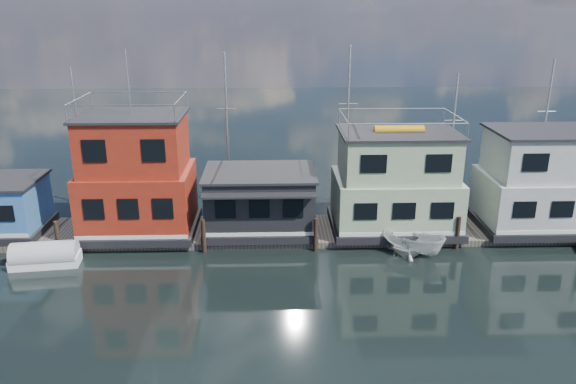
{
  "coord_description": "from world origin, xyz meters",
  "views": [
    {
      "loc": [
        0.25,
        -23.14,
        14.98
      ],
      "look_at": [
        1.35,
        12.0,
        3.0
      ],
      "focal_mm": 35.0,
      "sensor_mm": 36.0,
      "label": 1
    }
  ],
  "objects_px": {
    "houseboat_red": "(137,178)",
    "motorboat": "(413,242)",
    "houseboat_white": "(544,182)",
    "houseboat_dark": "(260,201)",
    "tarp_runabout": "(45,256)",
    "houseboat_green": "(396,183)",
    "dinghy_white": "(408,248)"
  },
  "relations": [
    {
      "from": "houseboat_green",
      "to": "houseboat_white",
      "type": "distance_m",
      "value": 10.0
    },
    {
      "from": "houseboat_green",
      "to": "tarp_runabout",
      "type": "distance_m",
      "value": 22.4
    },
    {
      "from": "houseboat_dark",
      "to": "motorboat",
      "type": "distance_m",
      "value": 10.25
    },
    {
      "from": "houseboat_white",
      "to": "houseboat_red",
      "type": "bearing_deg",
      "value": -180.0
    },
    {
      "from": "houseboat_red",
      "to": "houseboat_dark",
      "type": "height_order",
      "value": "houseboat_red"
    },
    {
      "from": "houseboat_red",
      "to": "houseboat_green",
      "type": "distance_m",
      "value": 17.01
    },
    {
      "from": "dinghy_white",
      "to": "houseboat_green",
      "type": "bearing_deg",
      "value": 11.63
    },
    {
      "from": "houseboat_white",
      "to": "houseboat_green",
      "type": "bearing_deg",
      "value": 180.0
    },
    {
      "from": "motorboat",
      "to": "houseboat_green",
      "type": "bearing_deg",
      "value": 41.81
    },
    {
      "from": "houseboat_white",
      "to": "motorboat",
      "type": "bearing_deg",
      "value": -160.0
    },
    {
      "from": "houseboat_dark",
      "to": "dinghy_white",
      "type": "distance_m",
      "value": 10.09
    },
    {
      "from": "houseboat_green",
      "to": "houseboat_white",
      "type": "xyz_separation_m",
      "value": [
        10.0,
        -0.0,
        -0.01
      ]
    },
    {
      "from": "houseboat_green",
      "to": "motorboat",
      "type": "distance_m",
      "value": 4.45
    },
    {
      "from": "houseboat_green",
      "to": "dinghy_white",
      "type": "relative_size",
      "value": 4.15
    },
    {
      "from": "houseboat_dark",
      "to": "dinghy_white",
      "type": "height_order",
      "value": "houseboat_dark"
    },
    {
      "from": "houseboat_white",
      "to": "dinghy_white",
      "type": "relative_size",
      "value": 4.15
    },
    {
      "from": "houseboat_white",
      "to": "tarp_runabout",
      "type": "xyz_separation_m",
      "value": [
        -31.77,
        -4.34,
        -2.94
      ]
    },
    {
      "from": "houseboat_green",
      "to": "dinghy_white",
      "type": "distance_m",
      "value": 4.83
    },
    {
      "from": "houseboat_red",
      "to": "motorboat",
      "type": "height_order",
      "value": "houseboat_red"
    },
    {
      "from": "houseboat_dark",
      "to": "houseboat_green",
      "type": "xyz_separation_m",
      "value": [
        9.0,
        0.02,
        1.13
      ]
    },
    {
      "from": "houseboat_dark",
      "to": "motorboat",
      "type": "bearing_deg",
      "value": -19.83
    },
    {
      "from": "motorboat",
      "to": "tarp_runabout",
      "type": "height_order",
      "value": "motorboat"
    },
    {
      "from": "tarp_runabout",
      "to": "dinghy_white",
      "type": "xyz_separation_m",
      "value": [
        21.94,
        0.57,
        -0.06
      ]
    },
    {
      "from": "tarp_runabout",
      "to": "houseboat_green",
      "type": "bearing_deg",
      "value": 4.7
    },
    {
      "from": "houseboat_red",
      "to": "tarp_runabout",
      "type": "bearing_deg",
      "value": -137.71
    },
    {
      "from": "tarp_runabout",
      "to": "houseboat_white",
      "type": "bearing_deg",
      "value": 1.21
    },
    {
      "from": "houseboat_white",
      "to": "motorboat",
      "type": "xyz_separation_m",
      "value": [
        -9.48,
        -3.45,
        -2.75
      ]
    },
    {
      "from": "tarp_runabout",
      "to": "houseboat_red",
      "type": "bearing_deg",
      "value": 35.72
    },
    {
      "from": "houseboat_red",
      "to": "dinghy_white",
      "type": "height_order",
      "value": "houseboat_red"
    },
    {
      "from": "houseboat_white",
      "to": "houseboat_dark",
      "type": "bearing_deg",
      "value": -179.94
    },
    {
      "from": "motorboat",
      "to": "dinghy_white",
      "type": "height_order",
      "value": "motorboat"
    },
    {
      "from": "motorboat",
      "to": "houseboat_white",
      "type": "bearing_deg",
      "value": -36.72
    }
  ]
}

